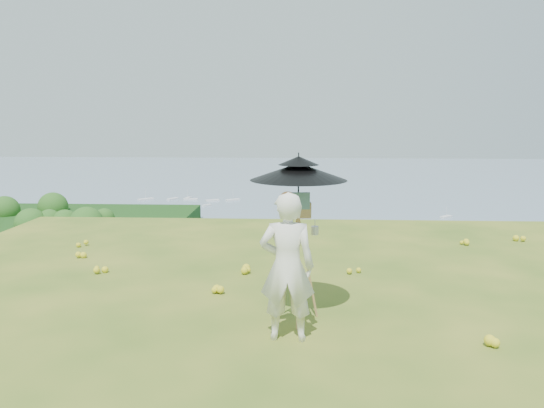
# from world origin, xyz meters

# --- Properties ---
(ground) EXTENTS (14.00, 14.00, 0.00)m
(ground) POSITION_xyz_m (0.00, 0.00, 0.00)
(ground) COLOR #3E621C
(ground) RESTS_ON ground
(shoreline_tier) EXTENTS (170.00, 28.00, 8.00)m
(shoreline_tier) POSITION_xyz_m (0.00, 75.00, -36.00)
(shoreline_tier) COLOR slate
(shoreline_tier) RESTS_ON bay_water
(bay_water) EXTENTS (700.00, 700.00, 0.00)m
(bay_water) POSITION_xyz_m (0.00, 240.00, -34.00)
(bay_water) COLOR #7287A3
(bay_water) RESTS_ON ground
(peninsula) EXTENTS (90.00, 60.00, 12.00)m
(peninsula) POSITION_xyz_m (-75.00, 155.00, -29.00)
(peninsula) COLOR #10370F
(peninsula) RESTS_ON bay_water
(slope_trees) EXTENTS (110.00, 50.00, 6.00)m
(slope_trees) POSITION_xyz_m (0.00, 35.00, -15.00)
(slope_trees) COLOR #1F5419
(slope_trees) RESTS_ON forest_slope
(harbor_town) EXTENTS (110.00, 22.00, 5.00)m
(harbor_town) POSITION_xyz_m (0.00, 75.00, -29.50)
(harbor_town) COLOR beige
(harbor_town) RESTS_ON shoreline_tier
(moored_boats) EXTENTS (140.00, 140.00, 0.70)m
(moored_boats) POSITION_xyz_m (-12.50, 161.00, -33.65)
(moored_boats) COLOR silver
(moored_boats) RESTS_ON bay_water
(wildflowers) EXTENTS (10.00, 10.50, 0.12)m
(wildflowers) POSITION_xyz_m (0.00, 0.25, 0.06)
(wildflowers) COLOR yellow
(wildflowers) RESTS_ON ground
(painter) EXTENTS (0.68, 0.45, 1.84)m
(painter) POSITION_xyz_m (-0.08, -0.72, 0.92)
(painter) COLOR silver
(painter) RESTS_ON ground
(field_easel) EXTENTS (0.73, 0.73, 1.76)m
(field_easel) POSITION_xyz_m (0.05, -0.12, 0.88)
(field_easel) COLOR #A77B46
(field_easel) RESTS_ON ground
(sun_umbrella) EXTENTS (1.35, 1.35, 0.82)m
(sun_umbrella) POSITION_xyz_m (0.05, -0.09, 1.86)
(sun_umbrella) COLOR black
(sun_umbrella) RESTS_ON field_easel
(painter_cap) EXTENTS (0.22, 0.25, 0.10)m
(painter_cap) POSITION_xyz_m (-0.08, -0.72, 1.79)
(painter_cap) COLOR #E07D7B
(painter_cap) RESTS_ON painter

